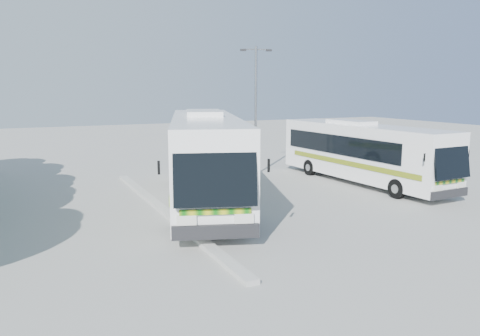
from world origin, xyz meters
TOP-DOWN VIEW (x-y plane):
  - ground at (0.00, 0.00)m, footprint 100.00×100.00m
  - kerb_divider at (-2.30, 2.00)m, footprint 0.40×16.00m
  - coach_main at (-0.03, 3.13)m, footprint 6.83×13.64m
  - coach_adjacent at (8.86, 3.32)m, footprint 2.77×11.22m
  - lamppost at (4.86, 7.76)m, footprint 1.75×0.67m

SIDE VIEW (x-z plane):
  - ground at x=0.00m, z-range 0.00..0.00m
  - kerb_divider at x=-2.30m, z-range 0.00..0.15m
  - coach_adjacent at x=8.86m, z-range 0.15..3.24m
  - coach_main at x=-0.03m, z-range 0.18..3.93m
  - lamppost at x=4.86m, z-range 0.38..7.66m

